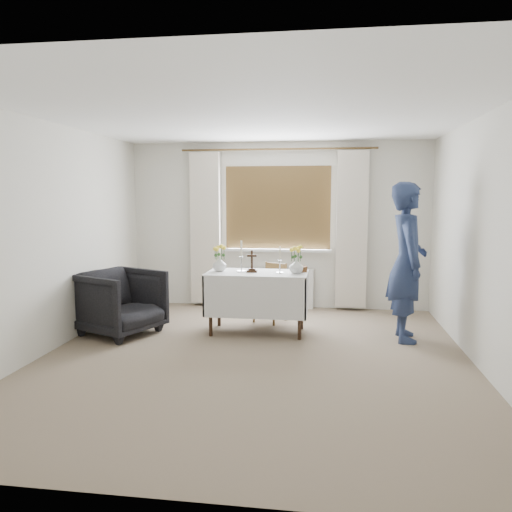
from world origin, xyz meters
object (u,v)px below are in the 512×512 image
Objects in this scene: wooden_chair at (270,293)px; flower_vase_left at (220,264)px; flower_vase_right at (296,266)px; person at (407,262)px; armchair at (121,302)px; wooden_cross at (252,261)px; altar_table at (257,303)px.

wooden_chair is 4.40× the size of flower_vase_left.
person is at bearing -0.51° from flower_vase_right.
person is at bearing 4.87° from wooden_chair.
armchair is 3.49m from person.
wooden_cross reaches higher than flower_vase_right.
wooden_cross is 0.41m from flower_vase_left.
altar_table is at bearing -55.56° from armchair.
flower_vase_right is (0.48, -0.04, 0.47)m from altar_table.
person is 1.30m from flower_vase_right.
flower_vase_left is at bearing 178.57° from altar_table.
flower_vase_left is 1.00× the size of flower_vase_right.
wooden_cross reaches higher than wooden_chair.
person reaches higher than wooden_cross.
wooden_chair is at bearing 80.60° from altar_table.
flower_vase_left is at bearing 175.01° from wooden_cross.
wooden_chair reaches higher than altar_table.
armchair is at bearing -128.81° from wooden_chair.
person reaches higher than flower_vase_left.
armchair is 1.30m from flower_vase_left.
altar_table is 1.42× the size of armchair.
wooden_cross is at bearing -81.01° from wooden_chair.
wooden_chair is 0.92m from flower_vase_left.
armchair is at bearing -165.21° from flower_vase_left.
altar_table is 1.56× the size of wooden_chair.
person is at bearing -61.64° from armchair.
flower_vase_right is (-1.30, 0.01, -0.08)m from person.
person is 6.83× the size of wooden_cross.
flower_vase_left is at bearing 87.09° from person.
wooden_chair is 1.87m from person.
flower_vase_left is (-0.57, -0.55, 0.46)m from wooden_chair.
wooden_chair is at bearing 122.74° from flower_vase_right.
armchair is 2.20m from flower_vase_right.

